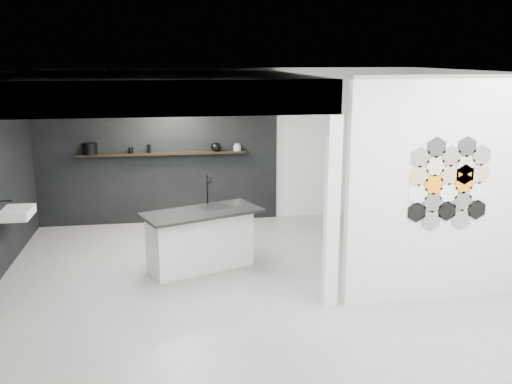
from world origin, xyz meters
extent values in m
cube|color=gray|center=(0.00, 0.00, -0.01)|extent=(7.00, 6.00, 0.01)
cube|color=silver|center=(2.23, -1.00, 1.40)|extent=(2.45, 0.15, 2.80)
cube|color=black|center=(-1.30, 2.97, 1.18)|extent=(4.40, 0.04, 2.35)
cube|color=black|center=(-3.47, 1.00, 1.18)|extent=(0.04, 4.00, 2.35)
cube|color=silver|center=(-1.30, 1.00, 2.55)|extent=(4.40, 4.00, 0.40)
cube|color=silver|center=(0.82, -1.00, 1.18)|extent=(0.16, 0.16, 2.35)
cube|color=silver|center=(-1.30, -0.92, 2.55)|extent=(4.40, 0.16, 0.40)
cube|color=silver|center=(-3.24, 0.80, 0.85)|extent=(0.40, 0.60, 0.12)
cube|color=black|center=(-1.20, 2.87, 1.30)|extent=(3.00, 0.15, 0.04)
cube|color=silver|center=(-0.68, 0.47, 0.42)|extent=(1.56, 1.04, 0.84)
cube|color=black|center=(-0.66, 0.40, 0.86)|extent=(1.81, 1.29, 0.04)
cube|color=black|center=(-0.48, 0.61, 0.87)|extent=(0.54, 0.51, 0.01)
cylinder|color=black|center=(-0.55, 0.79, 1.07)|extent=(0.03, 0.03, 0.39)
torus|color=black|center=(-0.53, 0.73, 1.27)|extent=(0.07, 0.13, 0.14)
cylinder|color=black|center=(-2.46, 2.87, 1.42)|extent=(0.31, 0.31, 0.20)
ellipsoid|color=black|center=(-0.24, 2.87, 1.40)|extent=(0.24, 0.24, 0.16)
cylinder|color=gray|center=(0.15, 2.87, 1.37)|extent=(0.15, 0.15, 0.10)
cylinder|color=gray|center=(0.15, 2.87, 1.38)|extent=(0.12, 0.12, 0.13)
cylinder|color=black|center=(-1.44, 2.87, 1.40)|extent=(0.07, 0.07, 0.15)
cylinder|color=black|center=(-1.75, 2.87, 1.37)|extent=(0.09, 0.09, 0.10)
cylinder|color=black|center=(1.86, -1.09, 1.16)|extent=(0.26, 0.02, 0.26)
cylinder|color=white|center=(1.86, -1.09, 1.39)|extent=(0.26, 0.02, 0.26)
cylinder|color=tan|center=(1.86, -1.09, 1.61)|extent=(0.26, 0.02, 0.26)
cylinder|color=#66635E|center=(1.86, -1.09, 1.84)|extent=(0.26, 0.02, 0.26)
cylinder|color=silver|center=(2.06, -1.09, 1.05)|extent=(0.26, 0.02, 0.26)
cylinder|color=black|center=(2.06, -1.09, 1.27)|extent=(0.26, 0.02, 0.26)
cylinder|color=orange|center=(2.06, -1.09, 1.50)|extent=(0.26, 0.02, 0.26)
cylinder|color=beige|center=(2.06, -1.09, 1.73)|extent=(0.26, 0.02, 0.26)
cylinder|color=#2D2D2D|center=(2.06, -1.09, 1.95)|extent=(0.26, 0.02, 0.26)
cylinder|color=black|center=(2.25, -1.09, 1.16)|extent=(0.26, 0.02, 0.26)
cylinder|color=white|center=(2.25, -1.09, 1.39)|extent=(0.26, 0.02, 0.26)
cylinder|color=tan|center=(2.25, -1.09, 1.61)|extent=(0.26, 0.02, 0.26)
cylinder|color=#66635E|center=(2.25, -1.09, 1.84)|extent=(0.26, 0.02, 0.26)
cylinder|color=silver|center=(2.44, -1.09, 1.05)|extent=(0.26, 0.02, 0.26)
cylinder|color=black|center=(2.44, -1.09, 1.27)|extent=(0.26, 0.02, 0.26)
cylinder|color=orange|center=(2.44, -1.09, 1.50)|extent=(0.26, 0.02, 0.26)
cylinder|color=beige|center=(2.44, -1.09, 1.73)|extent=(0.26, 0.02, 0.26)
cylinder|color=#2D2D2D|center=(2.44, -1.09, 1.95)|extent=(0.26, 0.02, 0.26)
cylinder|color=black|center=(2.64, -1.09, 1.16)|extent=(0.26, 0.02, 0.26)
cylinder|color=white|center=(2.64, -1.09, 1.39)|extent=(0.26, 0.02, 0.26)
cylinder|color=tan|center=(2.64, -1.09, 1.61)|extent=(0.26, 0.02, 0.26)
cylinder|color=#66635E|center=(2.64, -1.09, 1.84)|extent=(0.26, 0.02, 0.26)
cylinder|color=orange|center=(2.44, -1.09, 1.61)|extent=(0.26, 0.02, 0.26)
camera|label=1|loc=(-1.09, -7.37, 3.01)|focal=40.00mm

